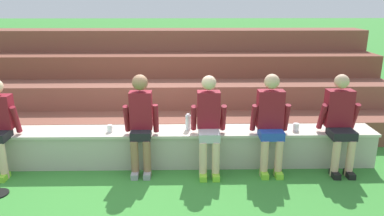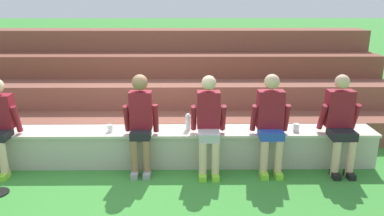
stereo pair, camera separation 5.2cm
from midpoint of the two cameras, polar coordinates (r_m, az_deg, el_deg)
name	(u,v)px [view 2 (the right image)]	position (r m, az deg, el deg)	size (l,w,h in m)	color
ground_plane	(138,170)	(5.66, -8.04, -9.36)	(80.00, 80.00, 0.00)	#388433
stone_seating_wall	(139,146)	(5.76, -7.85, -5.73)	(7.12, 0.53, 0.54)	#B7AF9E
brick_bleachers	(153,85)	(7.94, -5.84, 3.45)	(9.33, 2.96, 1.77)	brown
person_left_of_center	(141,121)	(5.35, -7.55, -1.93)	(0.49, 0.50, 1.43)	#996B4C
person_center	(209,122)	(5.32, 2.84, -2.19)	(0.50, 0.59, 1.41)	beige
person_right_of_center	(271,120)	(5.44, 12.19, -1.85)	(0.55, 0.52, 1.43)	#DBAD89
person_far_right	(341,121)	(5.77, 21.96, -1.79)	(0.56, 0.59, 1.41)	#DBAD89
water_bottle_near_left	(188,122)	(5.61, -0.34, -2.17)	(0.08, 0.08, 0.25)	silver
plastic_cup_right_end	(110,128)	(5.67, -12.15, -3.03)	(0.08, 0.08, 0.10)	white
plastic_cup_middle	(296,127)	(5.79, 15.86, -2.86)	(0.09, 0.09, 0.11)	white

